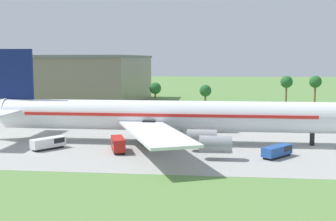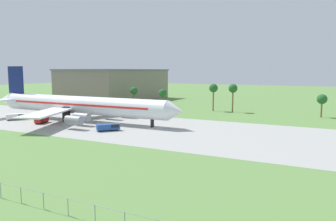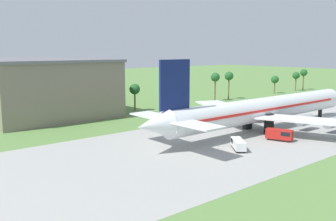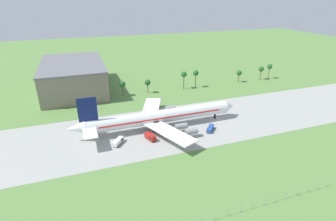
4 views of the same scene
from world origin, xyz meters
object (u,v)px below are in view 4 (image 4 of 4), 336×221
at_px(jet_airliner, 158,117).
at_px(no_stopping_sign, 298,193).
at_px(fuel_truck, 210,128).
at_px(catering_van, 150,137).
at_px(terminal_building, 73,76).
at_px(baggage_tug, 118,141).

relative_size(jet_airliner, no_stopping_sign, 46.42).
xyz_separation_m(fuel_truck, catering_van, (-27.59, 0.95, 0.32)).
bearing_deg(jet_airliner, fuel_truck, -26.47).
distance_m(no_stopping_sign, terminal_building, 138.84).
bearing_deg(catering_van, baggage_tug, 174.55).
bearing_deg(catering_van, no_stopping_sign, -55.49).
bearing_deg(fuel_truck, jet_airliner, 153.53).
distance_m(baggage_tug, terminal_building, 78.45).
relative_size(baggage_tug, catering_van, 1.01).
relative_size(jet_airliner, baggage_tug, 12.60).
xyz_separation_m(fuel_truck, no_stopping_sign, (4.74, -46.07, -0.03)).
bearing_deg(baggage_tug, fuel_truck, -3.09).
bearing_deg(no_stopping_sign, catering_van, 124.51).
xyz_separation_m(jet_airliner, fuel_truck, (20.96, -10.44, -4.25)).
height_order(jet_airliner, no_stopping_sign, jet_airliner).
xyz_separation_m(catering_van, terminal_building, (-27.65, 77.97, 7.37)).
bearing_deg(no_stopping_sign, terminal_building, 115.63).
distance_m(jet_airliner, no_stopping_sign, 62.22).
bearing_deg(jet_airliner, terminal_building, 116.58).
xyz_separation_m(jet_airliner, no_stopping_sign, (25.70, -56.50, -4.28)).
distance_m(fuel_truck, terminal_building, 96.63).
distance_m(baggage_tug, fuel_truck, 40.77).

